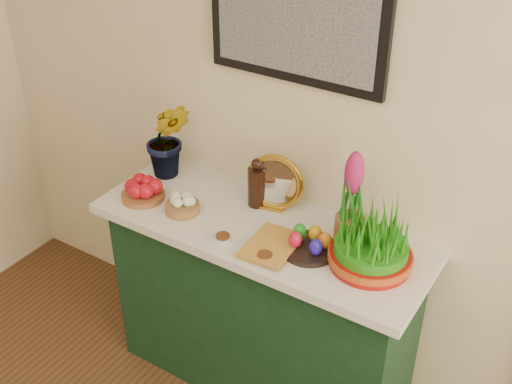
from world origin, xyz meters
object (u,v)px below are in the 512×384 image
sideboard (262,310)px  hyacinth_green (167,127)px  wheatgrass_sabzeh (372,240)px  mirror (275,183)px  book (251,238)px

sideboard → hyacinth_green: (-0.56, 0.11, 0.71)m
wheatgrass_sabzeh → mirror: bearing=164.1°
wheatgrass_sabzeh → book: bearing=-165.3°
mirror → book: size_ratio=1.04×
sideboard → book: size_ratio=5.34×
hyacinth_green → wheatgrass_sabzeh: hyacinth_green is taller
wheatgrass_sabzeh → hyacinth_green: bearing=173.5°
sideboard → wheatgrass_sabzeh: (0.47, -0.01, 0.58)m
sideboard → book: book is taller
sideboard → hyacinth_green: bearing=169.1°
hyacinth_green → wheatgrass_sabzeh: (1.03, -0.12, -0.13)m
mirror → wheatgrass_sabzeh: bearing=-15.9°
book → wheatgrass_sabzeh: (0.45, 0.12, 0.10)m
sideboard → mirror: size_ratio=5.13×
wheatgrass_sabzeh → sideboard: bearing=178.9°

